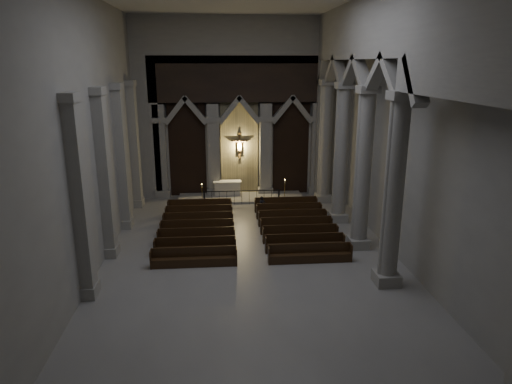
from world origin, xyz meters
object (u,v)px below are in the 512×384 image
at_px(altar_rail, 242,195).
at_px(candle_stand_left, 202,199).
at_px(candle_stand_right, 285,195).
at_px(altar, 227,188).
at_px(pews, 247,229).
at_px(worshipper, 262,205).

height_order(altar_rail, candle_stand_left, candle_stand_left).
relative_size(altar_rail, candle_stand_right, 3.26).
height_order(candle_stand_left, candle_stand_right, candle_stand_right).
bearing_deg(altar, pews, -83.01).
height_order(altar_rail, worshipper, worshipper).
distance_m(altar_rail, candle_stand_right, 2.96).
bearing_deg(candle_stand_right, altar, 159.10).
distance_m(altar_rail, worshipper, 2.38).
bearing_deg(candle_stand_left, altar_rail, -4.77).
bearing_deg(candle_stand_right, candle_stand_left, -177.53).
height_order(altar, altar_rail, altar).
distance_m(altar, candle_stand_right, 4.10).
xyz_separation_m(candle_stand_left, pews, (2.60, -5.67, -0.10)).
bearing_deg(pews, altar_rail, 90.00).
distance_m(altar_rail, pews, 5.47).
xyz_separation_m(altar, candle_stand_left, (-1.70, -1.70, -0.26)).
bearing_deg(candle_stand_right, worshipper, -124.87).
xyz_separation_m(altar_rail, candle_stand_left, (-2.60, 0.22, -0.27)).
xyz_separation_m(candle_stand_right, worshipper, (-1.77, -2.55, 0.15)).
bearing_deg(altar_rail, worshipper, -61.31).
bearing_deg(altar_rail, candle_stand_right, 8.88).
relative_size(altar, pews, 0.21).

